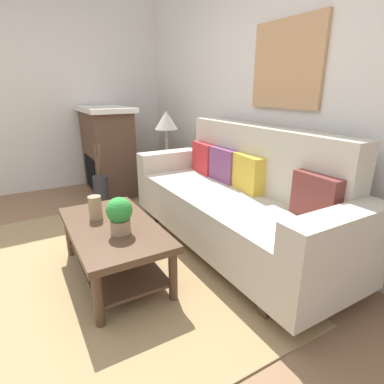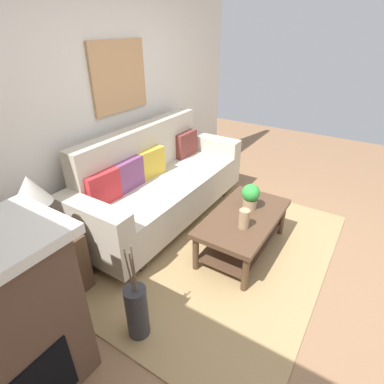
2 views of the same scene
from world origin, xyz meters
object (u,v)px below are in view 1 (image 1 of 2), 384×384
Objects in this scene: table_lamp at (166,122)px; fireplace at (108,150)px; potted_plant_tabletop at (120,214)px; throw_pillow_maroon at (317,197)px; coffee_table at (114,239)px; tabletop_vase at (95,208)px; floor_vase at (102,195)px; throw_pillow_plum at (224,165)px; framed_painting at (286,65)px; couch at (236,202)px; throw_pillow_crimson at (204,158)px; side_table at (168,179)px; throw_pillow_mustard at (248,173)px.

table_lamp is 0.49× the size of fireplace.
table_lamp is (-1.54, 1.10, 0.42)m from potted_plant_tabletop.
coffee_table is at bearing -123.37° from throw_pillow_maroon.
tabletop_vase is at bearing -18.38° from fireplace.
fireplace is at bearing 166.35° from potted_plant_tabletop.
floor_vase is (0.07, -0.87, -0.77)m from table_lamp.
fireplace is (-2.08, 0.56, 0.27)m from coffee_table.
framed_painting reaches higher than throw_pillow_plum.
couch is 6.40× the size of throw_pillow_crimson.
framed_painting is (1.45, 0.44, 1.30)m from side_table.
throw_pillow_crimson is 1.45m from potted_plant_tabletop.
table_lamp is at bearing 140.94° from coffee_table.
throw_pillow_plum is 1.30m from tabletop_vase.
couch is 1.99× the size of fireplace.
throw_pillow_mustard is at bearing -90.00° from framed_painting.
throw_pillow_crimson is 0.36m from throw_pillow_plum.
throw_pillow_maroon reaches higher than coffee_table.
coffee_table is (-0.08, -1.21, -0.37)m from throw_pillow_mustard.
tabletop_vase reaches higher than side_table.
throw_pillow_plum is at bearing 103.30° from coffee_table.
throw_pillow_mustard is at bearing 16.85° from fireplace.
floor_vase is at bearing -145.04° from throw_pillow_mustard.
framed_painting is at bearing 154.77° from throw_pillow_maroon.
throw_pillow_maroon is at bearing 12.78° from fireplace.
table_lamp is (-1.45, 0.03, 0.56)m from couch.
floor_vase is 0.60× the size of framed_painting.
fireplace is 0.91m from floor_vase.
throw_pillow_mustard is 1.00× the size of throw_pillow_maroon.
throw_pillow_mustard and throw_pillow_maroon have the same top height.
table_lamp reaches higher than side_table.
throw_pillow_mustard is at bearing 86.46° from coffee_table.
potted_plant_tabletop reaches higher than side_table.
table_lamp is at bearing -163.27° from framed_painting.
throw_pillow_plum is 1.98× the size of tabletop_vase.
side_table is (-1.19, 1.19, -0.24)m from tabletop_vase.
framed_painting reaches higher than throw_pillow_crimson.
table_lamp is (-1.19, 1.19, 0.47)m from tabletop_vase.
couch is 0.28m from throw_pillow_mustard.
potted_plant_tabletop is 0.58× the size of floor_vase.
throw_pillow_plum is at bearing 0.00° from throw_pillow_crimson.
tabletop_vase is 1.70m from side_table.
tabletop_vase is at bearing -127.38° from throw_pillow_maroon.
throw_pillow_mustard is at bearing 34.96° from floor_vase.
throw_pillow_maroon is at bearing 9.81° from couch.
couch is at bearing -1.17° from side_table.
floor_vase is at bearing -155.33° from throw_pillow_maroon.
throw_pillow_crimson is at bearing 180.00° from throw_pillow_plum.
throw_pillow_crimson reaches higher than potted_plant_tabletop.
coffee_table is 2.00m from framed_painting.
throw_pillow_mustard is at bearing 78.64° from tabletop_vase.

